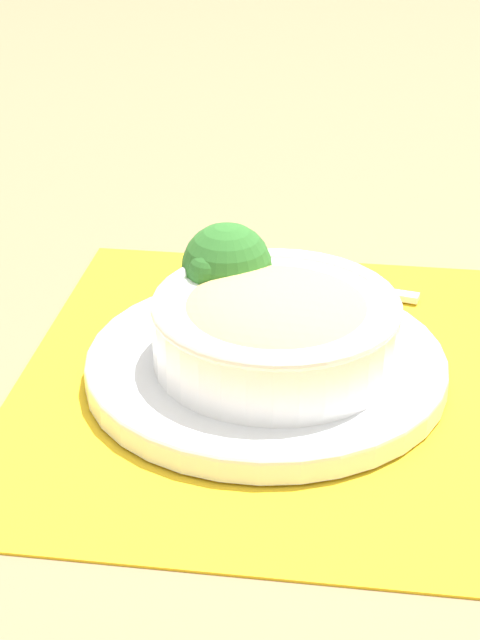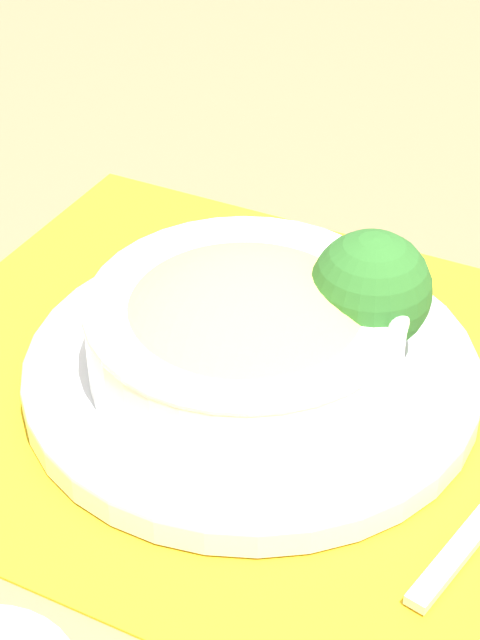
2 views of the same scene
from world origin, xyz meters
TOP-DOWN VIEW (x-y plane):
  - ground_plane at (0.00, 0.00)m, footprint 4.00×4.00m
  - placemat at (0.00, 0.00)m, footprint 0.49×0.43m
  - plate at (0.00, 0.00)m, footprint 0.28×0.28m
  - bowl at (0.00, -0.01)m, footprint 0.19×0.19m
  - broccoli_floret at (0.05, 0.05)m, footprint 0.07×0.07m
  - carrot_slice_near at (-0.00, 0.05)m, footprint 0.04×0.04m
  - carrot_slice_middle at (-0.02, 0.05)m, footprint 0.04×0.04m
  - carrot_slice_far at (-0.03, 0.04)m, footprint 0.04×0.04m
  - carrot_slice_extra at (-0.04, 0.03)m, footprint 0.04×0.04m

SIDE VIEW (x-z plane):
  - ground_plane at x=0.00m, z-range 0.00..0.00m
  - placemat at x=0.00m, z-range 0.00..0.00m
  - plate at x=0.00m, z-range 0.00..0.03m
  - carrot_slice_near at x=0.00m, z-range 0.02..0.03m
  - carrot_slice_middle at x=-0.02m, z-range 0.02..0.03m
  - carrot_slice_far at x=-0.03m, z-range 0.02..0.03m
  - carrot_slice_extra at x=-0.04m, z-range 0.02..0.03m
  - bowl at x=0.00m, z-range 0.02..0.08m
  - broccoli_floret at x=0.05m, z-range 0.03..0.11m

